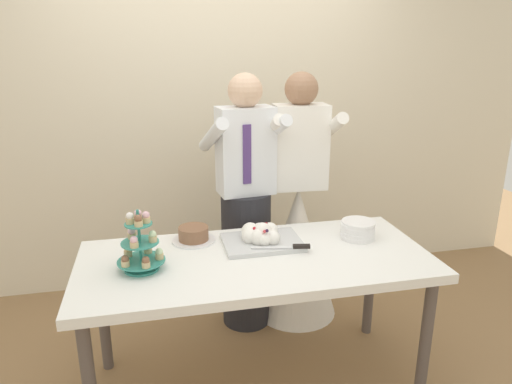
{
  "coord_description": "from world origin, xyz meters",
  "views": [
    {
      "loc": [
        -0.48,
        -2.14,
        1.81
      ],
      "look_at": [
        0.03,
        0.15,
        1.07
      ],
      "focal_mm": 32.87,
      "sensor_mm": 36.0,
      "label": 1
    }
  ],
  "objects_px": {
    "person_groom": "(246,218)",
    "person_bride": "(297,235)",
    "round_cake": "(194,235)",
    "main_cake_tray": "(261,237)",
    "plate_stack": "(358,229)",
    "cupcake_stand": "(140,246)",
    "dessert_table": "(256,270)"
  },
  "relations": [
    {
      "from": "person_groom",
      "to": "person_bride",
      "type": "xyz_separation_m",
      "value": [
        0.36,
        0.04,
        -0.16
      ]
    },
    {
      "from": "round_cake",
      "to": "main_cake_tray",
      "type": "bearing_deg",
      "value": -18.48
    },
    {
      "from": "plate_stack",
      "to": "person_groom",
      "type": "distance_m",
      "value": 0.75
    },
    {
      "from": "main_cake_tray",
      "to": "person_bride",
      "type": "height_order",
      "value": "person_bride"
    },
    {
      "from": "person_groom",
      "to": "person_bride",
      "type": "distance_m",
      "value": 0.4
    },
    {
      "from": "plate_stack",
      "to": "main_cake_tray",
      "type": "bearing_deg",
      "value": 176.63
    },
    {
      "from": "cupcake_stand",
      "to": "person_bride",
      "type": "relative_size",
      "value": 0.18
    },
    {
      "from": "cupcake_stand",
      "to": "person_bride",
      "type": "xyz_separation_m",
      "value": [
        1.01,
        0.69,
        -0.31
      ]
    },
    {
      "from": "main_cake_tray",
      "to": "person_bride",
      "type": "relative_size",
      "value": 0.26
    },
    {
      "from": "plate_stack",
      "to": "person_bride",
      "type": "xyz_separation_m",
      "value": [
        -0.17,
        0.55,
        -0.24
      ]
    },
    {
      "from": "main_cake_tray",
      "to": "dessert_table",
      "type": "bearing_deg",
      "value": -112.72
    },
    {
      "from": "plate_stack",
      "to": "person_groom",
      "type": "bearing_deg",
      "value": 136.3
    },
    {
      "from": "main_cake_tray",
      "to": "person_bride",
      "type": "distance_m",
      "value": 0.68
    },
    {
      "from": "cupcake_stand",
      "to": "plate_stack",
      "type": "height_order",
      "value": "cupcake_stand"
    },
    {
      "from": "plate_stack",
      "to": "person_bride",
      "type": "distance_m",
      "value": 0.63
    },
    {
      "from": "dessert_table",
      "to": "main_cake_tray",
      "type": "relative_size",
      "value": 4.15
    },
    {
      "from": "dessert_table",
      "to": "person_groom",
      "type": "distance_m",
      "value": 0.64
    },
    {
      "from": "dessert_table",
      "to": "person_groom",
      "type": "bearing_deg",
      "value": 83.27
    },
    {
      "from": "person_bride",
      "to": "cupcake_stand",
      "type": "bearing_deg",
      "value": -145.72
    },
    {
      "from": "round_cake",
      "to": "person_bride",
      "type": "bearing_deg",
      "value": 28.74
    },
    {
      "from": "dessert_table",
      "to": "plate_stack",
      "type": "distance_m",
      "value": 0.64
    },
    {
      "from": "cupcake_stand",
      "to": "dessert_table",
      "type": "bearing_deg",
      "value": 1.58
    },
    {
      "from": "plate_stack",
      "to": "person_groom",
      "type": "relative_size",
      "value": 0.12
    },
    {
      "from": "round_cake",
      "to": "person_groom",
      "type": "relative_size",
      "value": 0.14
    },
    {
      "from": "plate_stack",
      "to": "cupcake_stand",
      "type": "bearing_deg",
      "value": -173.5
    },
    {
      "from": "main_cake_tray",
      "to": "person_groom",
      "type": "height_order",
      "value": "person_groom"
    },
    {
      "from": "cupcake_stand",
      "to": "round_cake",
      "type": "distance_m",
      "value": 0.41
    },
    {
      "from": "main_cake_tray",
      "to": "plate_stack",
      "type": "bearing_deg",
      "value": -3.37
    },
    {
      "from": "plate_stack",
      "to": "round_cake",
      "type": "bearing_deg",
      "value": 170.5
    },
    {
      "from": "main_cake_tray",
      "to": "person_groom",
      "type": "xyz_separation_m",
      "value": [
        0.01,
        0.48,
        -0.07
      ]
    },
    {
      "from": "main_cake_tray",
      "to": "plate_stack",
      "type": "relative_size",
      "value": 2.23
    },
    {
      "from": "round_cake",
      "to": "dessert_table",
      "type": "bearing_deg",
      "value": -42.66
    }
  ]
}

